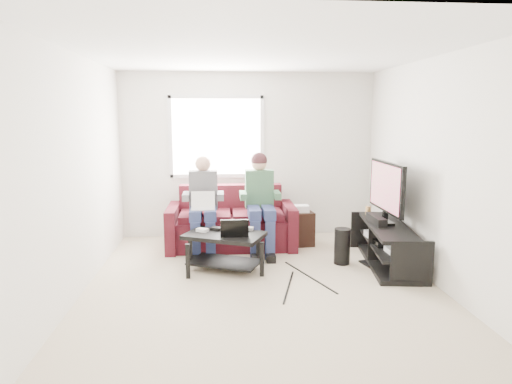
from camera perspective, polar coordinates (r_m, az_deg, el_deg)
floor at (r=5.39m, az=0.71°, el=-11.49°), size 4.50×4.50×0.00m
ceiling at (r=5.07m, az=0.77°, el=17.09°), size 4.50×4.50×0.00m
wall_back at (r=7.30m, az=-0.97°, el=4.59°), size 4.50×0.00×4.50m
wall_front at (r=2.87m, az=5.10°, el=-3.35°), size 4.50×0.00×4.50m
wall_left at (r=5.27m, az=-21.48°, el=1.96°), size 0.00×4.50×4.50m
wall_right at (r=5.62m, az=21.49°, el=2.41°), size 0.00×4.50×4.50m
window at (r=7.24m, az=-4.95°, el=6.90°), size 1.48×0.04×1.28m
sofa at (r=6.83m, az=-3.09°, el=-4.07°), size 1.88×0.94×0.88m
person_left at (r=6.42m, az=-6.60°, el=-1.11°), size 0.40×0.71×1.37m
person_right at (r=6.45m, az=0.51°, el=-0.45°), size 0.40×0.71×1.41m
laptop_silver at (r=6.23m, az=-6.65°, el=-1.60°), size 0.33×0.24×0.24m
coffee_table at (r=5.77m, az=-3.95°, el=-6.39°), size 1.10×0.92×0.48m
laptop_black at (r=5.63m, az=-2.74°, el=-4.21°), size 0.41×0.38×0.24m
controller_a at (r=5.85m, az=-6.73°, el=-4.75°), size 0.17×0.15×0.04m
controller_b at (r=5.90m, az=-4.97°, el=-4.58°), size 0.16×0.14×0.04m
controller_c at (r=5.89m, az=-1.06°, el=-4.59°), size 0.16×0.13×0.04m
tv_stand at (r=6.24m, az=16.01°, el=-6.59°), size 0.70×1.67×0.53m
tv at (r=6.17m, az=15.98°, el=0.41°), size 0.12×1.10×0.81m
soundbar at (r=6.21m, az=14.79°, el=-3.33°), size 0.12×0.50×0.10m
drink_cup at (r=6.72m, az=13.86°, el=-2.23°), size 0.08×0.08×0.12m
console_white at (r=5.87m, az=17.42°, el=-6.96°), size 0.30×0.22×0.06m
console_grey at (r=6.49m, az=15.11°, el=-5.16°), size 0.34×0.26×0.08m
console_black at (r=6.18m, az=16.20°, el=-6.01°), size 0.38×0.30×0.07m
subwoofer at (r=6.13m, az=10.72°, el=-6.67°), size 0.21×0.21×0.47m
keyboard_floor at (r=6.17m, az=14.24°, el=-8.90°), size 0.23×0.44×0.02m
end_table at (r=6.91m, az=5.63°, el=-4.38°), size 0.34×0.34×0.61m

